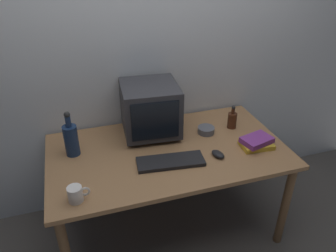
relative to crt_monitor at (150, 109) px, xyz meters
name	(u,v)px	position (x,y,z in m)	size (l,w,h in m)	color
ground_plane	(168,225)	(0.05, -0.24, -0.90)	(6.00, 6.00, 0.00)	#56514C
back_wall	(147,48)	(0.05, 0.26, 0.35)	(4.00, 0.08, 2.50)	silver
desk	(168,159)	(0.05, -0.24, -0.27)	(1.56, 0.88, 0.71)	#9E7047
crt_monitor	(150,109)	(0.00, 0.00, 0.00)	(0.41, 0.41, 0.37)	#333338
keyboard	(171,162)	(0.02, -0.39, -0.18)	(0.42, 0.15, 0.02)	black
computer_mouse	(218,154)	(0.34, -0.41, -0.17)	(0.06, 0.10, 0.04)	black
bottle_tall	(71,139)	(-0.55, -0.10, -0.08)	(0.09, 0.09, 0.31)	navy
bottle_short	(232,120)	(0.59, -0.10, -0.13)	(0.07, 0.07, 0.18)	#472314
book_stack	(257,142)	(0.63, -0.39, -0.16)	(0.23, 0.18, 0.07)	gold
mug	(76,194)	(-0.56, -0.56, -0.15)	(0.12, 0.08, 0.09)	white
cd_spindle	(206,130)	(0.38, -0.12, -0.17)	(0.12, 0.12, 0.04)	#595B66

